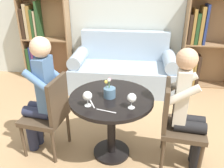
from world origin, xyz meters
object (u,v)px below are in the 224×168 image
at_px(chair_left, 50,113).
at_px(wine_glass_right, 132,98).
at_px(couch, 123,70).
at_px(chair_right, 176,122).
at_px(bookshelf_right, 201,46).
at_px(person_right, 188,109).
at_px(person_left, 40,95).
at_px(wine_glass_left, 87,96).
at_px(bookshelf_left, 41,41).
at_px(flower_vase, 109,91).

height_order(chair_left, wine_glass_right, chair_left).
height_order(couch, chair_right, couch).
bearing_deg(bookshelf_right, person_right, -105.00).
xyz_separation_m(bookshelf_right, person_right, (-0.54, -2.02, -0.05)).
relative_size(chair_right, person_left, 0.69).
height_order(wine_glass_left, wine_glass_right, same).
xyz_separation_m(bookshelf_left, flower_vase, (1.50, -1.96, 0.08)).
bearing_deg(flower_vase, bookshelf_left, 127.51).
bearing_deg(couch, person_left, -113.55).
height_order(chair_right, flower_vase, flower_vase).
bearing_deg(flower_vase, couch, 89.34).
bearing_deg(person_right, bookshelf_left, 54.24).
distance_m(chair_right, flower_vase, 0.73).
distance_m(chair_left, person_right, 1.41).
bearing_deg(chair_left, bookshelf_left, -147.88).
bearing_deg(wine_glass_right, flower_vase, 141.19).
bearing_deg(chair_right, wine_glass_left, 105.86).
relative_size(wine_glass_left, flower_vase, 0.73).
height_order(couch, bookshelf_left, bookshelf_left).
height_order(bookshelf_right, person_left, bookshelf_right).
distance_m(couch, person_left, 1.89).
bearing_deg(chair_left, wine_glass_right, 88.06).
distance_m(bookshelf_left, wine_glass_right, 2.75).
height_order(chair_left, chair_right, same).
height_order(bookshelf_left, person_right, bookshelf_left).
bearing_deg(couch, person_right, -67.01).
relative_size(bookshelf_right, chair_right, 1.65).
distance_m(person_left, flower_vase, 0.72).
distance_m(bookshelf_right, chair_right, 2.11).
bearing_deg(wine_glass_left, couch, 84.02).
xyz_separation_m(chair_right, wine_glass_right, (-0.45, -0.14, 0.32)).
bearing_deg(wine_glass_right, chair_right, 17.38).
bearing_deg(bookshelf_left, flower_vase, -52.49).
xyz_separation_m(wine_glass_left, wine_glass_right, (0.40, 0.01, 0.00)).
distance_m(chair_right, wine_glass_left, 0.92).
bearing_deg(chair_left, person_left, -95.78).
bearing_deg(chair_right, person_right, -93.91).
height_order(couch, person_right, person_right).
bearing_deg(couch, chair_right, -69.36).
relative_size(wine_glass_left, wine_glass_right, 1.00).
bearing_deg(chair_left, couch, 167.62).
xyz_separation_m(bookshelf_right, wine_glass_left, (-1.48, -2.15, 0.10)).
height_order(person_left, person_right, person_left).
height_order(bookshelf_left, bookshelf_right, same).
distance_m(couch, person_right, 1.93).
bearing_deg(wine_glass_left, person_right, 8.12).
distance_m(couch, wine_glass_right, 1.95).
xyz_separation_m(chair_left, person_right, (1.40, -0.03, 0.16)).
relative_size(chair_right, person_right, 0.72).
relative_size(couch, person_left, 1.32).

